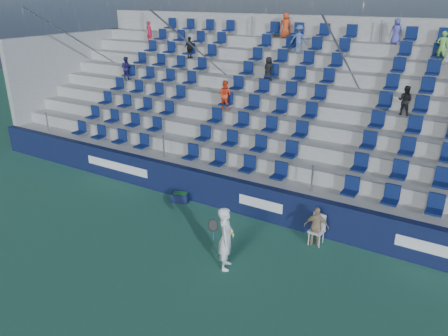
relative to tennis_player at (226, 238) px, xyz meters
name	(u,v)px	position (x,y,z in m)	size (l,w,h in m)	color
ground	(170,249)	(-1.91, -0.08, -0.93)	(70.00, 70.00, 0.00)	#2E6B51
sponsor_wall	(224,193)	(-1.91, 3.06, -0.33)	(24.00, 0.32, 1.20)	#10183C
grandstand	(285,118)	(-1.91, 8.16, 1.21)	(24.00, 8.17, 6.63)	#AAAAA5
tennis_player	(226,238)	(0.00, 0.00, 0.00)	(0.74, 0.79, 1.85)	white
line_judge_chair	(318,227)	(1.72, 2.56, -0.38)	(0.46, 0.47, 0.95)	white
line_judge	(316,226)	(1.72, 2.42, -0.30)	(0.73, 0.31, 1.25)	tan
ball_bin	(180,197)	(-3.55, 2.67, -0.73)	(0.72, 0.59, 0.35)	#0F1737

